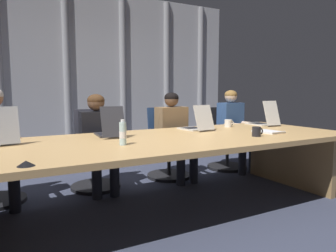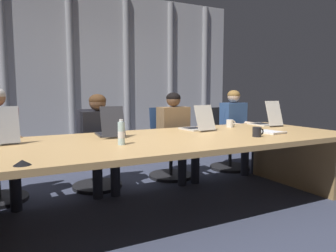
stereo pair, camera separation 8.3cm
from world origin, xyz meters
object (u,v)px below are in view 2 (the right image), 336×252
at_px(coffee_mug_near, 230,123).
at_px(coffee_mug_far, 257,132).
at_px(laptop_left_end, 3,136).
at_px(office_chair_left_mid, 96,158).
at_px(person_right_mid, 237,125).
at_px(conference_mic_left_side, 22,163).
at_px(spiral_notepad, 270,132).
at_px(person_center, 177,130).
at_px(water_bottle_primary, 121,133).
at_px(laptop_center, 197,125).
at_px(person_left_mid, 100,135).
at_px(laptop_left_mid, 110,130).
at_px(laptop_right_mid, 266,121).
at_px(office_chair_center, 169,151).
at_px(office_chair_right_mid, 228,145).

xyz_separation_m(coffee_mug_near, coffee_mug_far, (-0.29, -0.79, 0.00)).
bearing_deg(laptop_left_end, office_chair_left_mid, -61.45).
distance_m(person_right_mid, conference_mic_left_side, 3.36).
xyz_separation_m(laptop_left_end, spiral_notepad, (2.62, -0.58, -0.05)).
height_order(person_center, water_bottle_primary, person_center).
relative_size(laptop_center, person_left_mid, 0.37).
relative_size(water_bottle_primary, spiral_notepad, 0.69).
xyz_separation_m(person_right_mid, coffee_mug_near, (-0.52, -0.49, 0.10)).
bearing_deg(laptop_left_mid, laptop_center, -85.11).
distance_m(laptop_right_mid, person_center, 1.19).
xyz_separation_m(laptop_center, water_bottle_primary, (-1.13, -0.55, 0.04)).
xyz_separation_m(person_center, coffee_mug_near, (0.50, -0.49, 0.11)).
distance_m(laptop_left_end, laptop_center, 2.03).
bearing_deg(laptop_right_mid, person_right_mid, 5.22).
relative_size(coffee_mug_far, spiral_notepad, 0.42).
bearing_deg(laptop_right_mid, person_center, 64.90).
relative_size(coffee_mug_near, conference_mic_left_side, 1.24).
xyz_separation_m(laptop_left_end, laptop_right_mid, (3.11, -0.01, -0.00)).
xyz_separation_m(laptop_center, person_left_mid, (-1.01, 0.55, -0.12)).
height_order(office_chair_left_mid, coffee_mug_near, office_chair_left_mid).
bearing_deg(person_left_mid, spiral_notepad, 58.40).
bearing_deg(office_chair_left_mid, person_left_mid, 11.40).
bearing_deg(conference_mic_left_side, spiral_notepad, 9.48).
distance_m(office_chair_center, office_chair_right_mid, 1.02).
distance_m(office_chair_left_mid, coffee_mug_far, 1.96).
height_order(laptop_right_mid, spiral_notepad, laptop_right_mid).
bearing_deg(person_left_mid, conference_mic_left_side, -27.73).
xyz_separation_m(office_chair_center, person_left_mid, (-1.02, -0.16, 0.30)).
distance_m(office_chair_center, person_left_mid, 1.07).
distance_m(laptop_center, water_bottle_primary, 1.26).
relative_size(person_left_mid, spiral_notepad, 3.60).
bearing_deg(laptop_left_end, water_bottle_primary, -128.14).
bearing_deg(office_chair_left_mid, conference_mic_left_side, -19.72).
relative_size(office_chair_left_mid, spiral_notepad, 2.99).
xyz_separation_m(laptop_center, person_right_mid, (1.06, 0.55, -0.11)).
height_order(office_chair_center, person_right_mid, person_right_mid).
bearing_deg(laptop_left_mid, laptop_right_mid, -85.05).
xyz_separation_m(laptop_left_mid, spiral_notepad, (1.65, -0.57, -0.05)).
bearing_deg(office_chair_left_mid, office_chair_right_mid, 98.60).
xyz_separation_m(person_left_mid, coffee_mug_near, (1.54, -0.49, 0.11)).
bearing_deg(person_right_mid, laptop_left_end, -81.71).
bearing_deg(spiral_notepad, coffee_mug_near, 91.36).
height_order(laptop_right_mid, coffee_mug_far, laptop_right_mid).
height_order(office_chair_left_mid, water_bottle_primary, office_chair_left_mid).
height_order(office_chair_left_mid, person_center, person_center).
bearing_deg(water_bottle_primary, person_right_mid, 26.74).
relative_size(laptop_left_mid, conference_mic_left_side, 4.18).
bearing_deg(water_bottle_primary, laptop_left_mid, 82.95).
height_order(laptop_right_mid, office_chair_center, laptop_right_mid).
bearing_deg(laptop_left_end, office_chair_center, -77.11).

